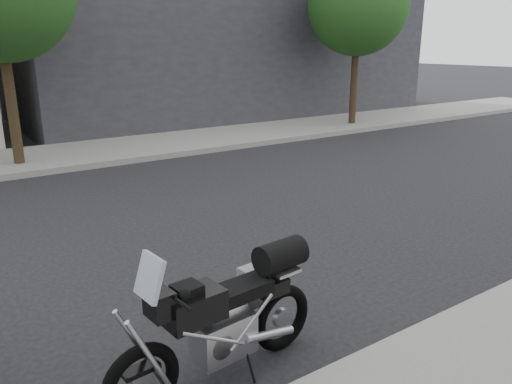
{
  "coord_description": "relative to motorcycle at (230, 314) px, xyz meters",
  "views": [
    {
      "loc": [
        3.88,
        6.78,
        2.89
      ],
      "look_at": [
        0.12,
        1.27,
        0.9
      ],
      "focal_mm": 35.0,
      "sensor_mm": 36.0,
      "label": 1
    }
  ],
  "objects": [
    {
      "name": "motorcycle",
      "position": [
        0.0,
        0.0,
        0.0
      ],
      "size": [
        2.18,
        0.83,
        1.38
      ],
      "rotation": [
        0.0,
        0.0,
        0.1
      ],
      "color": "black",
      "rests_on": "ground"
    },
    {
      "name": "street_tree_left",
      "position": [
        -10.86,
        -9.41,
        3.55
      ],
      "size": [
        3.4,
        3.4,
        5.7
      ],
      "color": "#362818",
      "rests_on": "far_sidewalk"
    },
    {
      "name": "ground",
      "position": [
        -1.86,
        -3.41,
        -0.59
      ],
      "size": [
        120.0,
        120.0,
        0.0
      ],
      "primitive_type": "plane",
      "color": "black",
      "rests_on": "ground"
    },
    {
      "name": "far_building_dark",
      "position": [
        -8.86,
        -16.91,
        2.91
      ],
      "size": [
        16.0,
        11.0,
        7.0
      ],
      "color": "#2C2C31",
      "rests_on": "ground"
    },
    {
      "name": "far_sidewalk",
      "position": [
        -1.86,
        -9.91,
        -0.52
      ],
      "size": [
        44.0,
        3.0,
        0.15
      ],
      "primitive_type": "cube",
      "color": "gray",
      "rests_on": "ground"
    }
  ]
}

